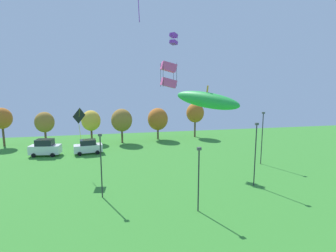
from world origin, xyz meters
TOP-DOWN VIEW (x-y plane):
  - kite_flying_0 at (-8.19, 33.82)m, footprint 1.29×1.53m
  - kite_flying_2 at (4.74, 39.90)m, footprint 1.34×1.33m
  - kite_flying_3 at (2.97, 20.90)m, footprint 4.60×5.13m
  - kite_flying_5 at (-0.43, 19.33)m, footprint 1.13×1.04m
  - parked_car_leftmost at (-14.57, 43.45)m, footprint 4.66×2.56m
  - parked_car_second_from_left at (-8.24, 43.32)m, footprint 4.49×2.51m
  - light_post_0 at (15.46, 32.79)m, footprint 0.36×0.20m
  - light_post_1 at (-5.51, 26.11)m, footprint 0.36×0.20m
  - light_post_2 at (10.39, 25.81)m, footprint 0.36×0.20m
  - light_post_3 at (2.65, 21.53)m, footprint 0.36×0.20m
  - treeline_tree_0 at (-23.27, 51.75)m, footprint 3.37×3.37m
  - treeline_tree_1 at (-16.07, 50.49)m, footprint 3.29×3.29m
  - treeline_tree_2 at (-8.27, 51.58)m, footprint 3.48×3.48m
  - treeline_tree_3 at (-2.68, 50.28)m, footprint 3.86×3.86m
  - treeline_tree_4 at (4.41, 51.97)m, footprint 3.99×3.99m
  - treeline_tree_5 at (12.41, 52.86)m, footprint 3.65×3.65m

SIDE VIEW (x-z plane):
  - parked_car_second_from_left at x=-8.24m, z-range -0.01..2.26m
  - parked_car_leftmost at x=-14.57m, z-range -0.03..2.54m
  - light_post_3 at x=2.65m, z-range 0.39..6.03m
  - light_post_1 at x=-5.51m, z-range 0.40..6.66m
  - light_post_2 at x=10.39m, z-range 0.41..7.26m
  - light_post_0 at x=15.46m, z-range 0.41..7.58m
  - treeline_tree_4 at x=4.41m, z-range 0.92..7.19m
  - treeline_tree_2 at x=-8.27m, z-range 1.11..7.20m
  - treeline_tree_1 at x=-16.07m, z-range 1.20..7.28m
  - treeline_tree_3 at x=-2.68m, z-range 1.06..7.46m
  - treeline_tree_0 at x=-23.27m, z-range 1.53..8.36m
  - treeline_tree_5 at x=12.41m, z-range 1.49..8.54m
  - kite_flying_0 at x=-8.19m, z-range 4.99..8.94m
  - kite_flying_3 at x=2.97m, z-range 8.54..10.62m
  - kite_flying_5 at x=-0.43m, z-range 10.51..12.35m
  - kite_flying_2 at x=4.74m, z-range 16.52..18.22m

